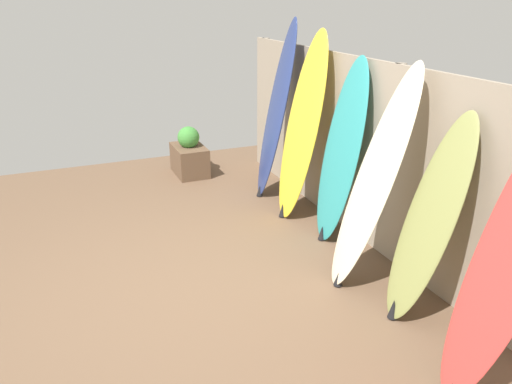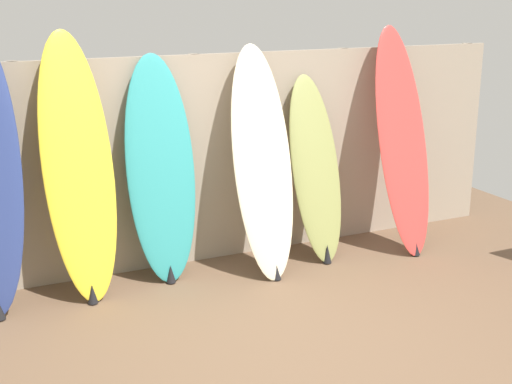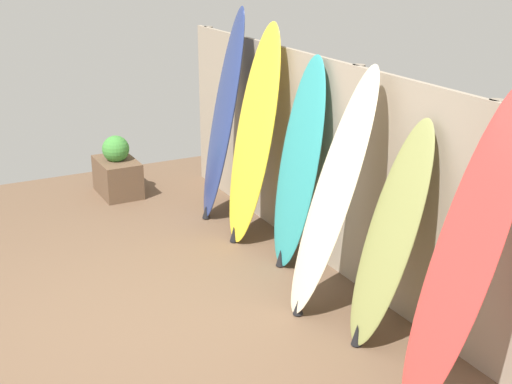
{
  "view_description": "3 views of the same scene",
  "coord_description": "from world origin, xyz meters",
  "px_view_note": "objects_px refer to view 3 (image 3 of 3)",
  "views": [
    {
      "loc": [
        3.56,
        -0.8,
        2.35
      ],
      "look_at": [
        -0.02,
        0.7,
        0.81
      ],
      "focal_mm": 35.0,
      "sensor_mm": 36.0,
      "label": 1
    },
    {
      "loc": [
        -2.05,
        -3.59,
        2.32
      ],
      "look_at": [
        -0.08,
        0.65,
        0.98
      ],
      "focal_mm": 50.0,
      "sensor_mm": 36.0,
      "label": 2
    },
    {
      "loc": [
        4.54,
        -1.23,
        2.72
      ],
      "look_at": [
        0.43,
        0.91,
        1.07
      ],
      "focal_mm": 50.0,
      "sensor_mm": 36.0,
      "label": 3
    }
  ],
  "objects_px": {
    "surfboard_cream_3": "(333,195)",
    "surfboard_red_5": "(464,258)",
    "surfboard_olive_4": "(390,237)",
    "planter_box": "(117,171)",
    "surfboard_navy_0": "(223,116)",
    "surfboard_teal_2": "(298,165)",
    "surfboard_yellow_1": "(254,136)"
  },
  "relations": [
    {
      "from": "surfboard_cream_3",
      "to": "planter_box",
      "type": "bearing_deg",
      "value": -168.61
    },
    {
      "from": "planter_box",
      "to": "surfboard_cream_3",
      "type": "bearing_deg",
      "value": 11.39
    },
    {
      "from": "surfboard_navy_0",
      "to": "surfboard_yellow_1",
      "type": "distance_m",
      "value": 0.67
    },
    {
      "from": "surfboard_teal_2",
      "to": "planter_box",
      "type": "relative_size",
      "value": 2.71
    },
    {
      "from": "surfboard_cream_3",
      "to": "surfboard_olive_4",
      "type": "relative_size",
      "value": 1.18
    },
    {
      "from": "surfboard_olive_4",
      "to": "planter_box",
      "type": "distance_m",
      "value": 3.98
    },
    {
      "from": "surfboard_red_5",
      "to": "planter_box",
      "type": "height_order",
      "value": "surfboard_red_5"
    },
    {
      "from": "surfboard_olive_4",
      "to": "surfboard_red_5",
      "type": "bearing_deg",
      "value": -8.54
    },
    {
      "from": "surfboard_cream_3",
      "to": "surfboard_olive_4",
      "type": "bearing_deg",
      "value": 10.43
    },
    {
      "from": "surfboard_yellow_1",
      "to": "surfboard_teal_2",
      "type": "height_order",
      "value": "surfboard_yellow_1"
    },
    {
      "from": "surfboard_olive_4",
      "to": "surfboard_cream_3",
      "type": "bearing_deg",
      "value": -169.57
    },
    {
      "from": "surfboard_yellow_1",
      "to": "surfboard_olive_4",
      "type": "relative_size",
      "value": 1.27
    },
    {
      "from": "surfboard_teal_2",
      "to": "surfboard_red_5",
      "type": "height_order",
      "value": "surfboard_red_5"
    },
    {
      "from": "surfboard_navy_0",
      "to": "surfboard_teal_2",
      "type": "bearing_deg",
      "value": 3.26
    },
    {
      "from": "surfboard_cream_3",
      "to": "surfboard_olive_4",
      "type": "distance_m",
      "value": 0.59
    },
    {
      "from": "surfboard_olive_4",
      "to": "surfboard_red_5",
      "type": "distance_m",
      "value": 0.85
    },
    {
      "from": "surfboard_cream_3",
      "to": "surfboard_red_5",
      "type": "distance_m",
      "value": 1.39
    },
    {
      "from": "surfboard_yellow_1",
      "to": "surfboard_olive_4",
      "type": "distance_m",
      "value": 2.06
    },
    {
      "from": "surfboard_yellow_1",
      "to": "surfboard_teal_2",
      "type": "bearing_deg",
      "value": 6.92
    },
    {
      "from": "surfboard_yellow_1",
      "to": "surfboard_red_5",
      "type": "bearing_deg",
      "value": -2.6
    },
    {
      "from": "planter_box",
      "to": "surfboard_navy_0",
      "type": "bearing_deg",
      "value": 34.19
    },
    {
      "from": "surfboard_teal_2",
      "to": "surfboard_cream_3",
      "type": "xyz_separation_m",
      "value": [
        0.81,
        -0.19,
        0.02
      ]
    },
    {
      "from": "surfboard_teal_2",
      "to": "surfboard_olive_4",
      "type": "xyz_separation_m",
      "value": [
        1.38,
        -0.09,
        -0.12
      ]
    },
    {
      "from": "surfboard_red_5",
      "to": "surfboard_yellow_1",
      "type": "bearing_deg",
      "value": 177.4
    },
    {
      "from": "surfboard_navy_0",
      "to": "surfboard_olive_4",
      "type": "height_order",
      "value": "surfboard_navy_0"
    },
    {
      "from": "surfboard_cream_3",
      "to": "surfboard_olive_4",
      "type": "height_order",
      "value": "surfboard_cream_3"
    },
    {
      "from": "surfboard_yellow_1",
      "to": "surfboard_cream_3",
      "type": "height_order",
      "value": "surfboard_yellow_1"
    },
    {
      "from": "surfboard_navy_0",
      "to": "surfboard_red_5",
      "type": "bearing_deg",
      "value": -2.19
    },
    {
      "from": "surfboard_teal_2",
      "to": "surfboard_navy_0",
      "type": "bearing_deg",
      "value": -176.74
    },
    {
      "from": "surfboard_olive_4",
      "to": "surfboard_teal_2",
      "type": "bearing_deg",
      "value": 176.35
    },
    {
      "from": "surfboard_olive_4",
      "to": "surfboard_navy_0",
      "type": "bearing_deg",
      "value": 179.75
    },
    {
      "from": "surfboard_olive_4",
      "to": "surfboard_red_5",
      "type": "xyz_separation_m",
      "value": [
        0.82,
        -0.12,
        0.2
      ]
    }
  ]
}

